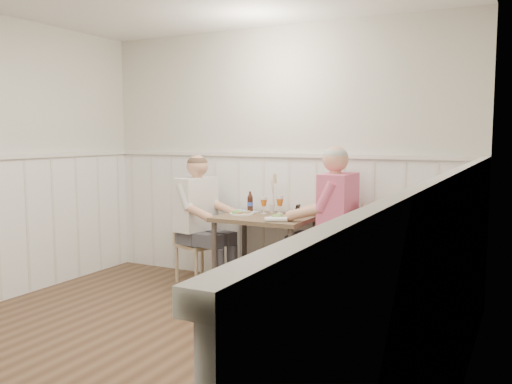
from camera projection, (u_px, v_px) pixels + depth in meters
ground_plane at (136, 362)px, 3.65m from camera, size 4.50×4.50×0.00m
room_shell at (131, 135)px, 3.49m from camera, size 4.04×4.54×2.60m
wainscot at (192, 243)px, 4.18m from camera, size 4.00×4.49×1.34m
dining_table at (266, 227)px, 5.18m from camera, size 0.88×0.70×0.75m
chair_right at (348, 252)px, 4.80m from camera, size 0.54×0.54×0.90m
chair_left at (196, 239)px, 5.60m from camera, size 0.49×0.49×0.82m
man_in_pink at (333, 236)px, 4.89m from camera, size 0.67×0.47×1.45m
diner_cream at (199, 230)px, 5.47m from camera, size 0.68×0.49×1.34m
plate_man at (281, 216)px, 5.01m from camera, size 0.23×0.23×0.06m
plate_diner at (240, 213)px, 5.26m from camera, size 0.23×0.23×0.06m
beer_glass_a at (280, 202)px, 5.30m from camera, size 0.07×0.07×0.18m
beer_glass_b at (264, 202)px, 5.32m from camera, size 0.07×0.07×0.17m
beer_bottle at (250, 203)px, 5.46m from camera, size 0.06×0.06×0.21m
rolled_napkin at (276, 219)px, 4.82m from camera, size 0.20×0.13×0.04m
grass_vase at (272, 194)px, 5.38m from camera, size 0.05×0.05×0.41m
gingham_mat at (243, 211)px, 5.46m from camera, size 0.32×0.26×0.01m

